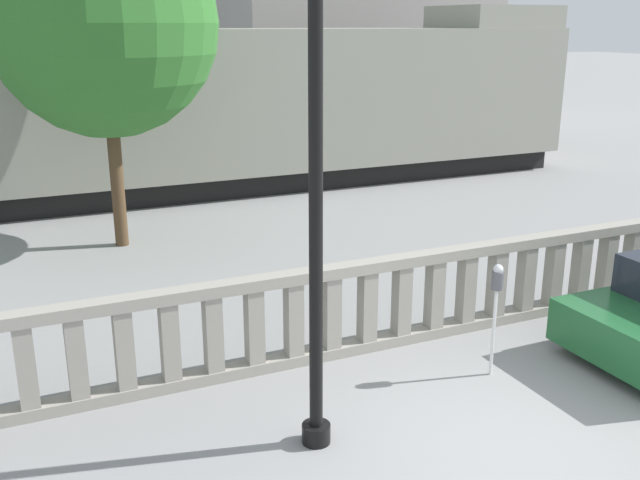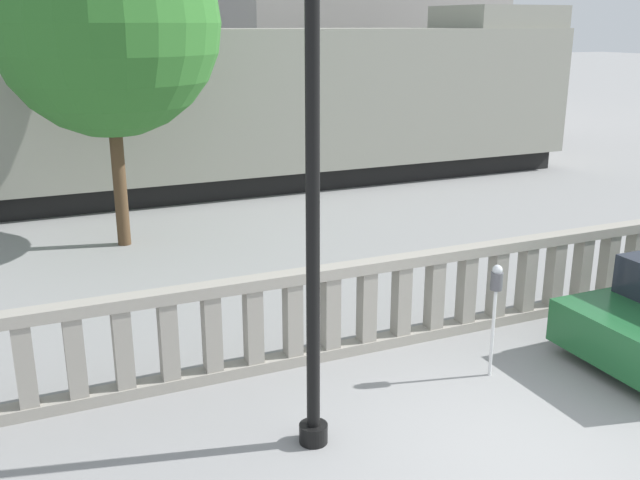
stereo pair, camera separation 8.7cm
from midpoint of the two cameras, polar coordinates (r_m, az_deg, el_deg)
ground_plane at (r=7.60m, az=15.54°, el=-16.14°), size 160.00×160.00×0.00m
balustrade at (r=9.28m, az=5.42°, el=-5.05°), size 14.41×0.24×1.21m
lamppost at (r=6.33m, az=-0.21°, el=13.94°), size 0.39×0.39×6.17m
parking_meter at (r=8.58m, az=14.17°, el=-3.93°), size 0.14×0.14×1.41m
train_near at (r=18.20m, az=-7.46°, el=10.50°), size 19.48×3.03×4.55m
train_far at (r=36.83m, az=-16.02°, el=12.75°), size 29.58×2.77×4.03m
tree_left at (r=13.62m, az=-16.54°, el=16.28°), size 4.02×4.02×6.09m
tree_right at (r=18.55m, az=-21.29°, el=16.54°), size 3.07×3.07×5.88m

